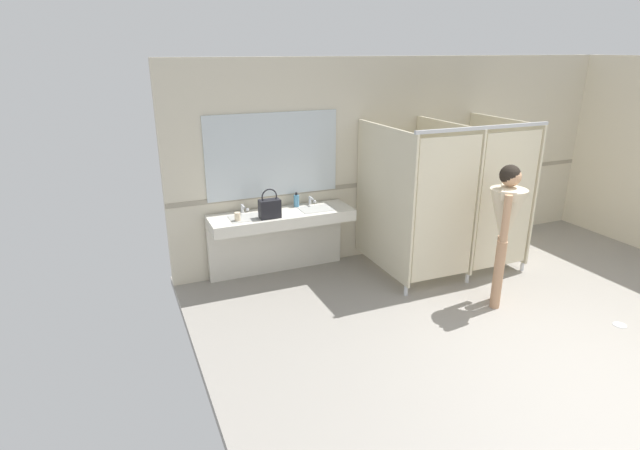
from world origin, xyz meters
name	(u,v)px	position (x,y,z in m)	size (l,w,h in m)	color
ground_plane	(584,363)	(0.00, 0.00, -0.05)	(6.90, 6.93, 0.10)	gray
wall_back	(411,156)	(0.00, 3.22, 1.37)	(6.90, 0.12, 2.74)	beige
wall_back_tile_band	(412,179)	(0.00, 3.16, 1.05)	(6.90, 0.01, 0.06)	#9E937F
vanity_counter	(280,229)	(-2.09, 2.96, 0.65)	(1.82, 0.55, 1.00)	silver
mirror_panel	(273,155)	(-2.09, 3.15, 1.57)	(1.72, 0.02, 1.05)	silver
bathroom_stalls	(452,195)	(0.03, 2.26, 1.04)	(1.89, 1.39, 1.99)	beige
person_standing	(505,219)	(-0.04, 1.22, 1.05)	(0.57, 0.57, 1.66)	tan
handbag	(270,208)	(-2.28, 2.73, 1.01)	(0.26, 0.14, 0.36)	black
soap_dispenser	(296,201)	(-1.83, 3.03, 0.97)	(0.07, 0.07, 0.19)	teal
paper_cup	(237,217)	(-2.68, 2.77, 0.94)	(0.07, 0.07, 0.10)	beige
floor_drain_cover	(620,325)	(0.88, 0.30, 0.00)	(0.14, 0.14, 0.01)	#B7BABF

